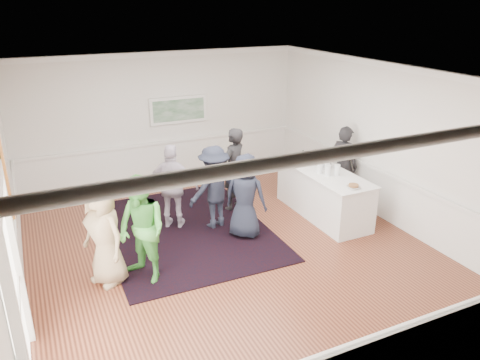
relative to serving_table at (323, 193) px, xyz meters
name	(u,v)px	position (x,y,z in m)	size (l,w,h in m)	color
floor	(229,249)	(-2.42, -0.53, -0.50)	(8.00, 8.00, 0.00)	brown
ceiling	(227,74)	(-2.42, -0.53, 2.70)	(7.00, 8.00, 0.02)	white
wall_left	(5,203)	(-5.92, -0.53, 1.10)	(0.02, 8.00, 3.20)	white
wall_right	(386,143)	(1.08, -0.53, 1.10)	(0.02, 8.00, 3.20)	white
wall_back	(163,118)	(-2.42, 3.47, 1.10)	(7.00, 0.02, 3.20)	white
wall_front	(389,290)	(-2.42, -4.53, 1.10)	(7.00, 0.02, 3.20)	white
wainscoting	(229,225)	(-2.42, -0.53, 0.00)	(7.00, 8.00, 1.00)	white
mirror	(6,163)	(-5.87, 0.77, 1.30)	(0.05, 1.25, 1.85)	#D4843E
doorway	(13,281)	(-5.86, -2.43, 0.92)	(0.10, 1.78, 2.56)	white
landscape_painting	(179,110)	(-2.02, 3.41, 1.28)	(1.44, 0.06, 0.66)	white
area_rug	(186,230)	(-2.89, 0.55, -0.49)	(3.09, 4.06, 0.02)	black
serving_table	(323,193)	(0.00, 0.00, 0.00)	(0.92, 2.44, 0.99)	white
bartender	(343,165)	(0.78, 0.40, 0.39)	(0.65, 0.42, 1.77)	black
guest_tan	(104,234)	(-4.61, -0.63, 0.37)	(0.85, 0.55, 1.74)	tan
guest_green	(142,230)	(-4.06, -0.82, 0.40)	(0.87, 0.68, 1.80)	green
guest_lilac	(173,187)	(-3.03, 0.81, 0.37)	(1.01, 0.42, 1.73)	#B7AABE
guest_dark_a	(214,187)	(-2.28, 0.48, 0.35)	(1.09, 0.63, 1.69)	#1C202F
guest_dark_b	(233,169)	(-1.58, 1.11, 0.41)	(0.66, 0.44, 1.82)	black
guest_navy	(245,196)	(-1.90, -0.15, 0.33)	(0.81, 0.53, 1.66)	#1C202F
wine_bottles	(311,157)	(-0.01, 0.52, 0.65)	(0.43, 0.29, 0.31)	black
juice_pitchers	(328,169)	(-0.05, -0.19, 0.61)	(0.37, 0.36, 0.24)	#64BC43
ice_bucket	(325,163)	(0.11, 0.15, 0.61)	(0.26, 0.26, 0.24)	silver
nut_bowl	(353,186)	(-0.05, -1.00, 0.53)	(0.25, 0.25, 0.07)	white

